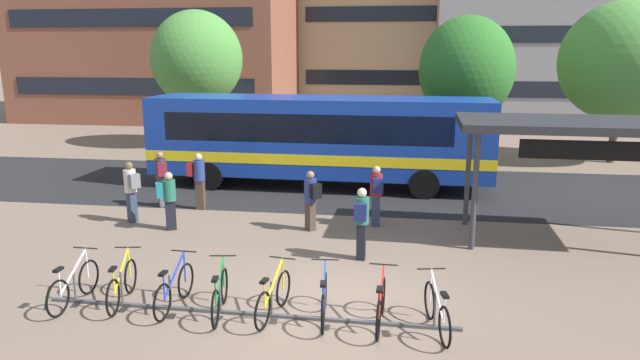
{
  "coord_description": "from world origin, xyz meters",
  "views": [
    {
      "loc": [
        1.43,
        -9.96,
        4.84
      ],
      "look_at": [
        -0.62,
        4.11,
        1.54
      ],
      "focal_mm": 31.65,
      "sensor_mm": 36.0,
      "label": 1
    }
  ],
  "objects_px": {
    "parked_bicycle_yellow_1": "(122,285)",
    "parked_bicycle_blue_2": "(174,290)",
    "commuter_grey_pack_1": "(131,188)",
    "street_tree_0": "(466,69)",
    "parked_bicycle_green_3": "(220,295)",
    "transit_shelter": "(582,129)",
    "parked_bicycle_white_0": "(74,286)",
    "commuter_red_pack_3": "(198,177)",
    "street_tree_1": "(622,62)",
    "parked_bicycle_blue_5": "(324,300)",
    "parked_bicycle_white_7": "(437,311)",
    "commuter_navy_pack_4": "(361,219)",
    "parked_bicycle_red_6": "(381,306)",
    "commuter_navy_pack_6": "(376,192)",
    "city_bus": "(321,138)",
    "commuter_maroon_pack_5": "(161,175)",
    "commuter_black_pack_0": "(311,197)",
    "street_tree_2": "(197,59)",
    "commuter_teal_pack_2": "(168,197)",
    "parked_bicycle_yellow_4": "(273,298)"
  },
  "relations": [
    {
      "from": "parked_bicycle_blue_5",
      "to": "parked_bicycle_white_7",
      "type": "relative_size",
      "value": 1.01
    },
    {
      "from": "commuter_black_pack_0",
      "to": "street_tree_1",
      "type": "relative_size",
      "value": 0.24
    },
    {
      "from": "commuter_navy_pack_6",
      "to": "parked_bicycle_red_6",
      "type": "bearing_deg",
      "value": 172.15
    },
    {
      "from": "commuter_red_pack_3",
      "to": "street_tree_1",
      "type": "height_order",
      "value": "street_tree_1"
    },
    {
      "from": "parked_bicycle_white_7",
      "to": "commuter_navy_pack_4",
      "type": "relative_size",
      "value": 0.98
    },
    {
      "from": "parked_bicycle_green_3",
      "to": "commuter_teal_pack_2",
      "type": "distance_m",
      "value": 5.61
    },
    {
      "from": "parked_bicycle_blue_5",
      "to": "commuter_black_pack_0",
      "type": "distance_m",
      "value": 5.28
    },
    {
      "from": "parked_bicycle_green_3",
      "to": "parked_bicycle_red_6",
      "type": "xyz_separation_m",
      "value": [
        2.98,
        -0.01,
        0.0
      ]
    },
    {
      "from": "commuter_red_pack_3",
      "to": "street_tree_0",
      "type": "distance_m",
      "value": 12.17
    },
    {
      "from": "commuter_maroon_pack_5",
      "to": "commuter_navy_pack_6",
      "type": "relative_size",
      "value": 1.02
    },
    {
      "from": "commuter_black_pack_0",
      "to": "street_tree_2",
      "type": "bearing_deg",
      "value": -11.75
    },
    {
      "from": "commuter_teal_pack_2",
      "to": "commuter_red_pack_3",
      "type": "height_order",
      "value": "commuter_red_pack_3"
    },
    {
      "from": "commuter_grey_pack_1",
      "to": "commuter_navy_pack_6",
      "type": "distance_m",
      "value": 6.93
    },
    {
      "from": "city_bus",
      "to": "commuter_grey_pack_1",
      "type": "bearing_deg",
      "value": -131.58
    },
    {
      "from": "commuter_navy_pack_4",
      "to": "commuter_navy_pack_6",
      "type": "relative_size",
      "value": 1.01
    },
    {
      "from": "parked_bicycle_green_3",
      "to": "street_tree_0",
      "type": "height_order",
      "value": "street_tree_0"
    },
    {
      "from": "commuter_teal_pack_2",
      "to": "parked_bicycle_blue_5",
      "type": "bearing_deg",
      "value": -72.87
    },
    {
      "from": "commuter_grey_pack_1",
      "to": "street_tree_0",
      "type": "bearing_deg",
      "value": -100.33
    },
    {
      "from": "parked_bicycle_green_3",
      "to": "street_tree_0",
      "type": "bearing_deg",
      "value": -30.3
    },
    {
      "from": "transit_shelter",
      "to": "street_tree_2",
      "type": "xyz_separation_m",
      "value": [
        -14.58,
        12.8,
        1.45
      ]
    },
    {
      "from": "parked_bicycle_green_3",
      "to": "parked_bicycle_blue_5",
      "type": "relative_size",
      "value": 0.99
    },
    {
      "from": "commuter_red_pack_3",
      "to": "parked_bicycle_white_0",
      "type": "bearing_deg",
      "value": -89.5
    },
    {
      "from": "parked_bicycle_green_3",
      "to": "commuter_grey_pack_1",
      "type": "height_order",
      "value": "commuter_grey_pack_1"
    },
    {
      "from": "parked_bicycle_yellow_1",
      "to": "parked_bicycle_blue_2",
      "type": "relative_size",
      "value": 0.99
    },
    {
      "from": "street_tree_0",
      "to": "commuter_red_pack_3",
      "type": "bearing_deg",
      "value": -137.46
    },
    {
      "from": "street_tree_0",
      "to": "street_tree_1",
      "type": "xyz_separation_m",
      "value": [
        6.58,
        1.78,
        0.3
      ]
    },
    {
      "from": "parked_bicycle_white_7",
      "to": "street_tree_0",
      "type": "distance_m",
      "value": 15.42
    },
    {
      "from": "commuter_maroon_pack_5",
      "to": "street_tree_0",
      "type": "bearing_deg",
      "value": -85.4
    },
    {
      "from": "transit_shelter",
      "to": "commuter_maroon_pack_5",
      "type": "xyz_separation_m",
      "value": [
        -11.78,
        1.64,
        -1.92
      ]
    },
    {
      "from": "parked_bicycle_yellow_4",
      "to": "parked_bicycle_red_6",
      "type": "distance_m",
      "value": 1.97
    },
    {
      "from": "parked_bicycle_white_7",
      "to": "commuter_navy_pack_6",
      "type": "xyz_separation_m",
      "value": [
        -1.35,
        5.94,
        0.61
      ]
    },
    {
      "from": "city_bus",
      "to": "street_tree_0",
      "type": "relative_size",
      "value": 1.94
    },
    {
      "from": "city_bus",
      "to": "commuter_red_pack_3",
      "type": "distance_m",
      "value": 4.88
    },
    {
      "from": "parked_bicycle_yellow_1",
      "to": "parked_bicycle_green_3",
      "type": "height_order",
      "value": "same"
    },
    {
      "from": "parked_bicycle_yellow_4",
      "to": "parked_bicycle_white_7",
      "type": "xyz_separation_m",
      "value": [
        2.95,
        -0.14,
        0.0
      ]
    },
    {
      "from": "parked_bicycle_white_0",
      "to": "street_tree_0",
      "type": "relative_size",
      "value": 0.28
    },
    {
      "from": "commuter_red_pack_3",
      "to": "street_tree_2",
      "type": "height_order",
      "value": "street_tree_2"
    },
    {
      "from": "parked_bicycle_white_0",
      "to": "parked_bicycle_yellow_1",
      "type": "distance_m",
      "value": 0.92
    },
    {
      "from": "transit_shelter",
      "to": "commuter_red_pack_3",
      "type": "relative_size",
      "value": 3.43
    },
    {
      "from": "commuter_grey_pack_1",
      "to": "commuter_maroon_pack_5",
      "type": "relative_size",
      "value": 1.0
    },
    {
      "from": "commuter_navy_pack_6",
      "to": "city_bus",
      "type": "bearing_deg",
      "value": 14.73
    },
    {
      "from": "parked_bicycle_red_6",
      "to": "street_tree_0",
      "type": "bearing_deg",
      "value": -8.47
    },
    {
      "from": "parked_bicycle_red_6",
      "to": "commuter_navy_pack_6",
      "type": "height_order",
      "value": "commuter_navy_pack_6"
    },
    {
      "from": "commuter_grey_pack_1",
      "to": "parked_bicycle_red_6",
      "type": "bearing_deg",
      "value": -179.52
    },
    {
      "from": "parked_bicycle_green_3",
      "to": "transit_shelter",
      "type": "relative_size",
      "value": 0.28
    },
    {
      "from": "parked_bicycle_green_3",
      "to": "parked_bicycle_red_6",
      "type": "relative_size",
      "value": 0.99
    },
    {
      "from": "parked_bicycle_white_0",
      "to": "transit_shelter",
      "type": "height_order",
      "value": "transit_shelter"
    },
    {
      "from": "parked_bicycle_blue_2",
      "to": "commuter_grey_pack_1",
      "type": "distance_m",
      "value": 6.13
    },
    {
      "from": "parked_bicycle_white_0",
      "to": "parked_bicycle_red_6",
      "type": "relative_size",
      "value": 1.0
    },
    {
      "from": "commuter_maroon_pack_5",
      "to": "street_tree_0",
      "type": "relative_size",
      "value": 0.28
    }
  ]
}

